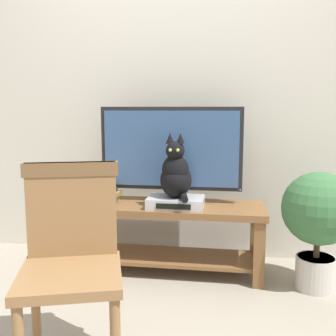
% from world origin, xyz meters
% --- Properties ---
extents(ground_plane, '(12.00, 12.00, 0.00)m').
position_xyz_m(ground_plane, '(0.00, 0.00, 0.00)').
color(ground_plane, gray).
extents(back_wall, '(7.00, 0.12, 2.80)m').
position_xyz_m(back_wall, '(0.00, 0.89, 1.40)').
color(back_wall, beige).
rests_on(back_wall, ground).
extents(tv_stand, '(1.28, 0.44, 0.47)m').
position_xyz_m(tv_stand, '(0.02, 0.47, 0.32)').
color(tv_stand, brown).
rests_on(tv_stand, ground).
extents(tv, '(0.97, 0.20, 0.65)m').
position_xyz_m(tv, '(0.02, 0.56, 0.82)').
color(tv, black).
rests_on(tv, tv_stand).
extents(media_box, '(0.37, 0.24, 0.07)m').
position_xyz_m(media_box, '(0.08, 0.40, 0.51)').
color(media_box, '#BCBCC1').
rests_on(media_box, tv_stand).
extents(cat, '(0.20, 0.28, 0.42)m').
position_xyz_m(cat, '(0.08, 0.38, 0.70)').
color(cat, black).
rests_on(cat, media_box).
extents(wooden_chair, '(0.51, 0.51, 0.89)m').
position_xyz_m(wooden_chair, '(-0.23, -0.63, 0.52)').
color(wooden_chair, olive).
rests_on(wooden_chair, ground).
extents(book_stack, '(0.24, 0.20, 0.14)m').
position_xyz_m(book_stack, '(-0.45, 0.48, 0.54)').
color(book_stack, beige).
rests_on(book_stack, tv_stand).
extents(potted_plant, '(0.45, 0.45, 0.74)m').
position_xyz_m(potted_plant, '(0.96, 0.33, 0.46)').
color(potted_plant, beige).
rests_on(potted_plant, ground).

